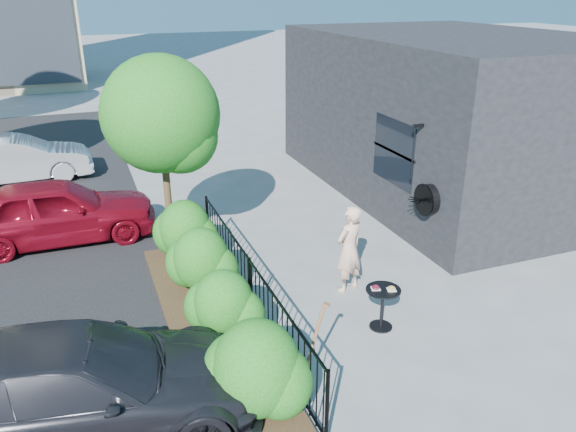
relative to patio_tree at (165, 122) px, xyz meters
name	(u,v)px	position (x,y,z in m)	size (l,w,h in m)	color
ground	(333,300)	(2.24, -2.76, -2.76)	(120.00, 120.00, 0.00)	gray
shop_building	(452,113)	(7.73, 1.74, -0.76)	(6.22, 9.00, 4.00)	black
fence	(250,288)	(0.74, -2.76, -2.20)	(0.05, 6.05, 1.10)	black
planting_bed	(210,323)	(0.04, -2.76, -2.72)	(1.30, 6.00, 0.08)	#382616
shrubs	(212,284)	(0.14, -2.66, -2.06)	(1.10, 5.60, 1.24)	#1A5D15
patio_tree	(165,122)	(0.00, 0.00, 0.00)	(2.20, 2.20, 3.94)	#3F2B19
cafe_table	(383,301)	(2.60, -3.78, -2.28)	(0.56, 0.56, 0.75)	black
woman	(349,249)	(2.64, -2.50, -1.95)	(0.59, 0.39, 1.62)	#E3B093
shovel	(311,351)	(0.98, -4.70, -2.19)	(0.44, 0.17, 1.30)	brown
car_red	(56,211)	(-2.20, 1.61, -2.07)	(1.63, 4.05, 1.38)	maroon
car_silver	(18,159)	(-3.21, 6.22, -2.13)	(1.35, 3.87, 1.27)	#BABABF
car_darkgrey	(77,386)	(-1.97, -4.44, -2.10)	(1.85, 4.56, 1.32)	black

